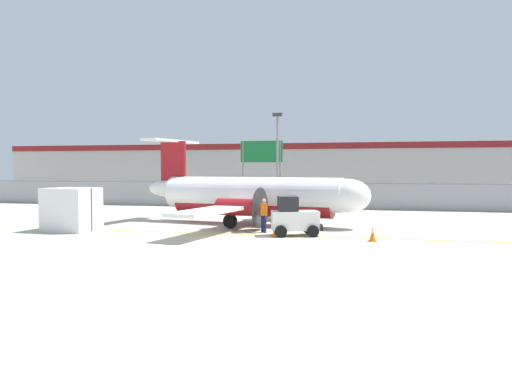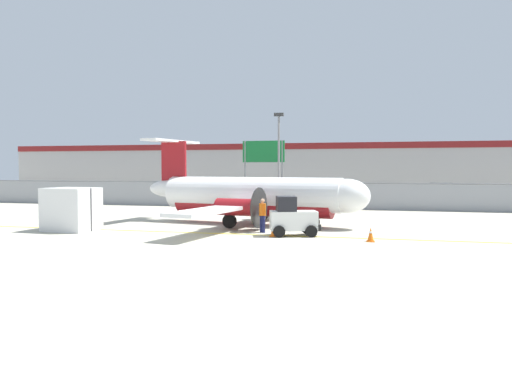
{
  "view_description": "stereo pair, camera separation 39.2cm",
  "coord_description": "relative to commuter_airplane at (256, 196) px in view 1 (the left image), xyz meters",
  "views": [
    {
      "loc": [
        7.54,
        -21.28,
        3.23
      ],
      "look_at": [
        0.88,
        7.35,
        1.8
      ],
      "focal_mm": 35.0,
      "sensor_mm": 36.0,
      "label": 1
    },
    {
      "loc": [
        7.92,
        -21.19,
        3.23
      ],
      "look_at": [
        0.88,
        7.35,
        1.8
      ],
      "focal_mm": 35.0,
      "sensor_mm": 36.0,
      "label": 2
    }
  ],
  "objects": [
    {
      "name": "traffic_cone_near_right",
      "position": [
        2.03,
        -4.71,
        -1.29
      ],
      "size": [
        0.36,
        0.36,
        0.64
      ],
      "color": "orange",
      "rests_on": "ground"
    },
    {
      "name": "traffic_cone_near_left",
      "position": [
        6.49,
        -5.28,
        -1.29
      ],
      "size": [
        0.36,
        0.36,
        0.64
      ],
      "color": "orange",
      "rests_on": "ground"
    },
    {
      "name": "background_building",
      "position": [
        -1.11,
        41.68,
        1.66
      ],
      "size": [
        91.0,
        8.1,
        6.5
      ],
      "color": "#BCB7B2",
      "rests_on": "ground"
    },
    {
      "name": "perimeter_fence",
      "position": [
        -1.11,
        11.69,
        -0.49
      ],
      "size": [
        98.0,
        0.1,
        2.1
      ],
      "color": "gray",
      "rests_on": "ground"
    },
    {
      "name": "baggage_tug",
      "position": [
        2.84,
        -4.21,
        -0.75
      ],
      "size": [
        2.55,
        1.93,
        1.88
      ],
      "rotation": [
        0.0,
        0.0,
        0.3
      ],
      "color": "silver",
      "rests_on": "ground"
    },
    {
      "name": "parked_car_2",
      "position": [
        -0.68,
        21.03,
        -0.71
      ],
      "size": [
        4.34,
        2.3,
        1.58
      ],
      "rotation": [
        0.0,
        0.0,
        -0.09
      ],
      "color": "#19662D",
      "rests_on": "parking_lot_strip"
    },
    {
      "name": "parked_car_0",
      "position": [
        -13.5,
        17.08,
        -0.71
      ],
      "size": [
        4.25,
        2.1,
        1.58
      ],
      "rotation": [
        0.0,
        0.0,
        3.17
      ],
      "color": "red",
      "rests_on": "parking_lot_strip"
    },
    {
      "name": "parked_car_1",
      "position": [
        -7.4,
        23.94,
        -0.71
      ],
      "size": [
        4.25,
        2.1,
        1.58
      ],
      "rotation": [
        0.0,
        0.0,
        3.11
      ],
      "color": "slate",
      "rests_on": "parking_lot_strip"
    },
    {
      "name": "ground_crew_worker",
      "position": [
        1.19,
        -3.41,
        -0.65
      ],
      "size": [
        0.48,
        0.48,
        1.7
      ],
      "rotation": [
        0.0,
        0.0,
        3.93
      ],
      "color": "#191E4C",
      "rests_on": "ground"
    },
    {
      "name": "cargo_container",
      "position": [
        -8.54,
        -4.96,
        -0.5
      ],
      "size": [
        2.56,
        2.2,
        2.2
      ],
      "rotation": [
        0.0,
        0.0,
        -0.08
      ],
      "color": "silver",
      "rests_on": "ground"
    },
    {
      "name": "parking_lot_strip",
      "position": [
        -1.11,
        23.19,
        -1.54
      ],
      "size": [
        98.0,
        17.0,
        0.12
      ],
      "color": "#38383A",
      "rests_on": "ground"
    },
    {
      "name": "commuter_airplane",
      "position": [
        0.0,
        0.0,
        0.0
      ],
      "size": [
        13.8,
        16.03,
        4.92
      ],
      "rotation": [
        0.0,
        0.0,
        -0.18
      ],
      "color": "white",
      "rests_on": "ground"
    },
    {
      "name": "highway_sign",
      "position": [
        -2.64,
        13.4,
        2.54
      ],
      "size": [
        3.6,
        0.14,
        5.5
      ],
      "color": "slate",
      "rests_on": "ground"
    },
    {
      "name": "apron_light_pole",
      "position": [
        -0.41,
        8.77,
        2.7
      ],
      "size": [
        0.7,
        0.3,
        7.27
      ],
      "color": "slate",
      "rests_on": "ground"
    },
    {
      "name": "ground_plane",
      "position": [
        -1.11,
        -4.31,
        -1.6
      ],
      "size": [
        140.0,
        140.0,
        0.01
      ],
      "color": "#B2AD99"
    },
    {
      "name": "parked_car_3",
      "position": [
        5.96,
        21.69,
        -0.71
      ],
      "size": [
        4.35,
        2.34,
        1.58
      ],
      "rotation": [
        0.0,
        0.0,
        0.1
      ],
      "color": "#B28C19",
      "rests_on": "parking_lot_strip"
    },
    {
      "name": "parked_car_4",
      "position": [
        12.9,
        26.47,
        -0.71
      ],
      "size": [
        4.38,
        2.4,
        1.58
      ],
      "rotation": [
        0.0,
        0.0,
        3.02
      ],
      "color": "gray",
      "rests_on": "parking_lot_strip"
    }
  ]
}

